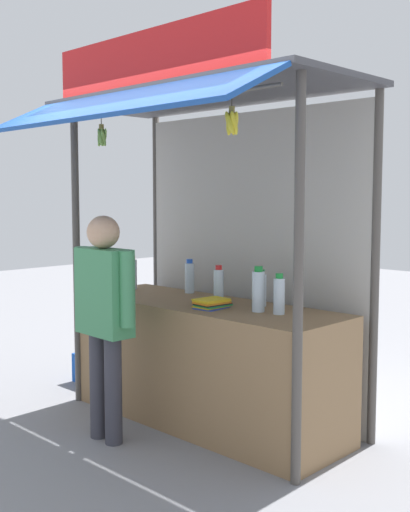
{
  "coord_description": "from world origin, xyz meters",
  "views": [
    {
      "loc": [
        3.26,
        -3.33,
        1.7
      ],
      "look_at": [
        0.0,
        0.0,
        1.25
      ],
      "focal_mm": 44.79,
      "sensor_mm": 36.0,
      "label": 1
    }
  ],
  "objects_px": {
    "water_bottle_far_left": "(219,284)",
    "water_bottle_back_right": "(258,290)",
    "magazine_stack_front_right": "(212,303)",
    "banana_bunch_inner_right": "(102,136)",
    "water_bottle_back_left": "(190,277)",
    "banana_bunch_rightmost": "(232,122)",
    "water_bottle_front_left": "(132,273)",
    "plastic_crate": "(101,367)",
    "vendor_person": "(104,307)",
    "water_bottle_center": "(279,295)",
    "magazine_stack_rear_center": "(110,291)",
    "water_bottle_mid_right": "(261,289)"
  },
  "relations": [
    {
      "from": "banana_bunch_rightmost",
      "to": "vendor_person",
      "type": "height_order",
      "value": "banana_bunch_rightmost"
    },
    {
      "from": "magazine_stack_front_right",
      "to": "banana_bunch_inner_right",
      "type": "distance_m",
      "value": 1.47
    },
    {
      "from": "water_bottle_center",
      "to": "vendor_person",
      "type": "relative_size",
      "value": 0.18
    },
    {
      "from": "water_bottle_far_left",
      "to": "plastic_crate",
      "type": "bearing_deg",
      "value": -178.27
    },
    {
      "from": "magazine_stack_front_right",
      "to": "magazine_stack_rear_center",
      "type": "bearing_deg",
      "value": -172.07
    },
    {
      "from": "water_bottle_mid_right",
      "to": "water_bottle_far_left",
      "type": "distance_m",
      "value": 0.37
    },
    {
      "from": "water_bottle_back_left",
      "to": "banana_bunch_rightmost",
      "type": "bearing_deg",
      "value": -33.36
    },
    {
      "from": "water_bottle_back_right",
      "to": "magazine_stack_front_right",
      "type": "bearing_deg",
      "value": -159.07
    },
    {
      "from": "vendor_person",
      "to": "water_bottle_far_left",
      "type": "bearing_deg",
      "value": -104.74
    },
    {
      "from": "water_bottle_front_left",
      "to": "vendor_person",
      "type": "relative_size",
      "value": 0.18
    },
    {
      "from": "banana_bunch_inner_right",
      "to": "magazine_stack_front_right",
      "type": "bearing_deg",
      "value": 23.87
    },
    {
      "from": "banana_bunch_inner_right",
      "to": "banana_bunch_rightmost",
      "type": "xyz_separation_m",
      "value": [
        1.29,
        -0.0,
        -0.0
      ]
    },
    {
      "from": "water_bottle_front_left",
      "to": "water_bottle_center",
      "type": "xyz_separation_m",
      "value": [
        1.61,
        -0.05,
        -0.0
      ]
    },
    {
      "from": "water_bottle_mid_right",
      "to": "water_bottle_back_right",
      "type": "bearing_deg",
      "value": -55.88
    },
    {
      "from": "water_bottle_front_left",
      "to": "magazine_stack_front_right",
      "type": "height_order",
      "value": "water_bottle_front_left"
    },
    {
      "from": "water_bottle_back_right",
      "to": "water_bottle_far_left",
      "type": "distance_m",
      "value": 0.5
    },
    {
      "from": "water_bottle_center",
      "to": "magazine_stack_front_right",
      "type": "xyz_separation_m",
      "value": [
        -0.48,
        -0.15,
        -0.1
      ]
    },
    {
      "from": "banana_bunch_rightmost",
      "to": "magazine_stack_front_right",
      "type": "bearing_deg",
      "value": 144.7
    },
    {
      "from": "banana_bunch_rightmost",
      "to": "plastic_crate",
      "type": "distance_m",
      "value": 2.95
    },
    {
      "from": "water_bottle_mid_right",
      "to": "plastic_crate",
      "type": "distance_m",
      "value": 2.01
    },
    {
      "from": "magazine_stack_front_right",
      "to": "banana_bunch_rightmost",
      "type": "bearing_deg",
      "value": -35.3
    },
    {
      "from": "magazine_stack_rear_center",
      "to": "magazine_stack_front_right",
      "type": "bearing_deg",
      "value": 7.93
    },
    {
      "from": "water_bottle_front_left",
      "to": "banana_bunch_inner_right",
      "type": "bearing_deg",
      "value": -58.35
    },
    {
      "from": "water_bottle_back_right",
      "to": "vendor_person",
      "type": "xyz_separation_m",
      "value": [
        -0.74,
        -0.75,
        -0.11
      ]
    },
    {
      "from": "water_bottle_far_left",
      "to": "magazine_stack_front_right",
      "type": "bearing_deg",
      "value": -56.12
    },
    {
      "from": "magazine_stack_rear_center",
      "to": "vendor_person",
      "type": "distance_m",
      "value": 0.76
    },
    {
      "from": "water_bottle_mid_right",
      "to": "banana_bunch_inner_right",
      "type": "distance_m",
      "value": 1.62
    },
    {
      "from": "water_bottle_back_left",
      "to": "water_bottle_center",
      "type": "xyz_separation_m",
      "value": [
        1.1,
        -0.23,
        -0.0
      ]
    },
    {
      "from": "water_bottle_back_right",
      "to": "water_bottle_back_left",
      "type": "xyz_separation_m",
      "value": [
        -0.94,
        0.26,
        -0.02
      ]
    },
    {
      "from": "magazine_stack_front_right",
      "to": "water_bottle_back_left",
      "type": "bearing_deg",
      "value": 148.27
    },
    {
      "from": "water_bottle_front_left",
      "to": "water_bottle_back_right",
      "type": "xyz_separation_m",
      "value": [
        1.45,
        -0.08,
        0.01
      ]
    },
    {
      "from": "water_bottle_front_left",
      "to": "plastic_crate",
      "type": "bearing_deg",
      "value": -179.99
    },
    {
      "from": "plastic_crate",
      "to": "magazine_stack_front_right",
      "type": "bearing_deg",
      "value": -7.14
    },
    {
      "from": "water_bottle_mid_right",
      "to": "water_bottle_back_left",
      "type": "distance_m",
      "value": 0.82
    },
    {
      "from": "banana_bunch_rightmost",
      "to": "magazine_stack_rear_center",
      "type": "bearing_deg",
      "value": 171.9
    },
    {
      "from": "water_bottle_mid_right",
      "to": "magazine_stack_rear_center",
      "type": "height_order",
      "value": "water_bottle_mid_right"
    },
    {
      "from": "magazine_stack_rear_center",
      "to": "vendor_person",
      "type": "height_order",
      "value": "vendor_person"
    },
    {
      "from": "water_bottle_mid_right",
      "to": "water_bottle_center",
      "type": "xyz_separation_m",
      "value": [
        0.28,
        -0.16,
        0.01
      ]
    },
    {
      "from": "water_bottle_center",
      "to": "magazine_stack_rear_center",
      "type": "distance_m",
      "value": 1.51
    },
    {
      "from": "water_bottle_far_left",
      "to": "water_bottle_back_right",
      "type": "bearing_deg",
      "value": -13.97
    },
    {
      "from": "water_bottle_far_left",
      "to": "water_bottle_back_left",
      "type": "distance_m",
      "value": 0.47
    },
    {
      "from": "water_bottle_back_right",
      "to": "banana_bunch_inner_right",
      "type": "bearing_deg",
      "value": -156.97
    },
    {
      "from": "banana_bunch_rightmost",
      "to": "vendor_person",
      "type": "relative_size",
      "value": 0.16
    },
    {
      "from": "water_bottle_center",
      "to": "banana_bunch_rightmost",
      "type": "xyz_separation_m",
      "value": [
        0.02,
        -0.5,
        1.1
      ]
    },
    {
      "from": "water_bottle_mid_right",
      "to": "banana_bunch_inner_right",
      "type": "height_order",
      "value": "banana_bunch_inner_right"
    },
    {
      "from": "water_bottle_front_left",
      "to": "plastic_crate",
      "type": "height_order",
      "value": "water_bottle_front_left"
    },
    {
      "from": "water_bottle_back_right",
      "to": "water_bottle_back_left",
      "type": "bearing_deg",
      "value": 164.57
    },
    {
      "from": "magazine_stack_front_right",
      "to": "banana_bunch_rightmost",
      "type": "relative_size",
      "value": 1.05
    },
    {
      "from": "plastic_crate",
      "to": "water_bottle_center",
      "type": "bearing_deg",
      "value": -1.44
    },
    {
      "from": "plastic_crate",
      "to": "water_bottle_back_left",
      "type": "bearing_deg",
      "value": 10.5
    }
  ]
}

